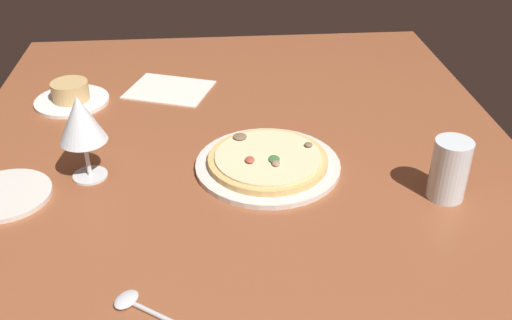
{
  "coord_description": "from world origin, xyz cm",
  "views": [
    {
      "loc": [
        -88.69,
        5.21,
        63.22
      ],
      "look_at": [
        1.99,
        -2.38,
        7.0
      ],
      "focal_mm": 41.49,
      "sensor_mm": 36.0,
      "label": 1
    }
  ],
  "objects_px": {
    "ramekin_on_saucer": "(71,95)",
    "side_plate": "(5,195)",
    "pizza_main": "(268,162)",
    "water_glass": "(449,173)",
    "paper_menu": "(169,90)",
    "spoon": "(133,303)",
    "wine_glass_far": "(81,121)"
  },
  "relations": [
    {
      "from": "ramekin_on_saucer",
      "to": "paper_menu",
      "type": "height_order",
      "value": "ramekin_on_saucer"
    },
    {
      "from": "spoon",
      "to": "water_glass",
      "type": "bearing_deg",
      "value": -67.2
    },
    {
      "from": "water_glass",
      "to": "spoon",
      "type": "bearing_deg",
      "value": 112.8
    },
    {
      "from": "water_glass",
      "to": "spoon",
      "type": "xyz_separation_m",
      "value": [
        -0.22,
        0.51,
        -0.04
      ]
    },
    {
      "from": "side_plate",
      "to": "paper_menu",
      "type": "bearing_deg",
      "value": -32.46
    },
    {
      "from": "pizza_main",
      "to": "wine_glass_far",
      "type": "bearing_deg",
      "value": 90.53
    },
    {
      "from": "ramekin_on_saucer",
      "to": "side_plate",
      "type": "bearing_deg",
      "value": 172.66
    },
    {
      "from": "ramekin_on_saucer",
      "to": "wine_glass_far",
      "type": "relative_size",
      "value": 1.02
    },
    {
      "from": "side_plate",
      "to": "wine_glass_far",
      "type": "bearing_deg",
      "value": -68.0
    },
    {
      "from": "wine_glass_far",
      "to": "spoon",
      "type": "relative_size",
      "value": 1.72
    },
    {
      "from": "paper_menu",
      "to": "wine_glass_far",
      "type": "bearing_deg",
      "value": -179.39
    },
    {
      "from": "wine_glass_far",
      "to": "water_glass",
      "type": "relative_size",
      "value": 1.48
    },
    {
      "from": "water_glass",
      "to": "spoon",
      "type": "distance_m",
      "value": 0.56
    },
    {
      "from": "ramekin_on_saucer",
      "to": "side_plate",
      "type": "relative_size",
      "value": 1.05
    },
    {
      "from": "pizza_main",
      "to": "paper_menu",
      "type": "relative_size",
      "value": 1.47
    },
    {
      "from": "ramekin_on_saucer",
      "to": "side_plate",
      "type": "distance_m",
      "value": 0.37
    },
    {
      "from": "wine_glass_far",
      "to": "spoon",
      "type": "distance_m",
      "value": 0.36
    },
    {
      "from": "pizza_main",
      "to": "ramekin_on_saucer",
      "type": "height_order",
      "value": "ramekin_on_saucer"
    },
    {
      "from": "pizza_main",
      "to": "ramekin_on_saucer",
      "type": "relative_size",
      "value": 1.63
    },
    {
      "from": "spoon",
      "to": "paper_menu",
      "type": "bearing_deg",
      "value": -1.76
    },
    {
      "from": "water_glass",
      "to": "side_plate",
      "type": "relative_size",
      "value": 0.7
    },
    {
      "from": "side_plate",
      "to": "paper_menu",
      "type": "distance_m",
      "value": 0.49
    },
    {
      "from": "ramekin_on_saucer",
      "to": "spoon",
      "type": "relative_size",
      "value": 1.76
    },
    {
      "from": "water_glass",
      "to": "side_plate",
      "type": "xyz_separation_m",
      "value": [
        0.06,
        0.76,
        -0.04
      ]
    },
    {
      "from": "pizza_main",
      "to": "side_plate",
      "type": "relative_size",
      "value": 1.72
    },
    {
      "from": "ramekin_on_saucer",
      "to": "wine_glass_far",
      "type": "distance_m",
      "value": 0.34
    },
    {
      "from": "ramekin_on_saucer",
      "to": "spoon",
      "type": "xyz_separation_m",
      "value": [
        -0.64,
        -0.2,
        -0.01
      ]
    },
    {
      "from": "ramekin_on_saucer",
      "to": "water_glass",
      "type": "relative_size",
      "value": 1.52
    },
    {
      "from": "ramekin_on_saucer",
      "to": "spoon",
      "type": "distance_m",
      "value": 0.67
    },
    {
      "from": "water_glass",
      "to": "side_plate",
      "type": "distance_m",
      "value": 0.76
    },
    {
      "from": "wine_glass_far",
      "to": "paper_menu",
      "type": "distance_m",
      "value": 0.4
    },
    {
      "from": "pizza_main",
      "to": "paper_menu",
      "type": "height_order",
      "value": "pizza_main"
    }
  ]
}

